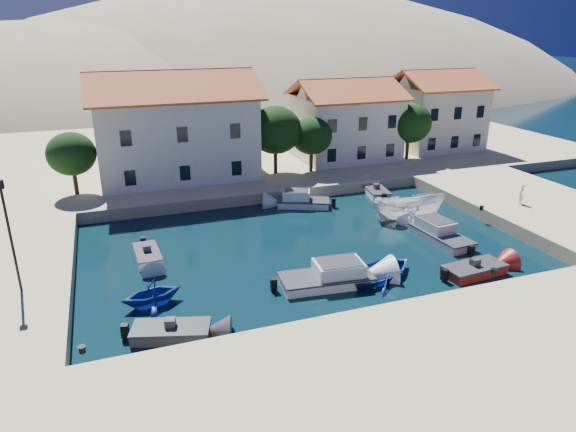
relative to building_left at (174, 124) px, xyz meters
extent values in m
plane|color=black|center=(6.00, -28.00, -5.94)|extent=(400.00, 400.00, 0.00)
cube|color=tan|center=(6.00, -34.00, -5.44)|extent=(52.00, 12.00, 1.00)
cube|color=tan|center=(26.50, -18.00, -5.44)|extent=(11.00, 20.00, 1.00)
cube|color=tan|center=(8.00, 10.00, -5.44)|extent=(80.00, 36.00, 1.00)
ellipsoid|color=tan|center=(-4.00, 82.00, -25.94)|extent=(198.00, 126.00, 72.00)
ellipsoid|color=tan|center=(41.00, 102.00, -30.94)|extent=(220.00, 176.00, 99.00)
cube|color=white|center=(0.00, 0.00, -1.19)|extent=(14.00, 9.00, 7.50)
pyramid|color=#A85026|center=(0.00, 0.00, 3.66)|extent=(14.70, 9.45, 2.20)
cube|color=white|center=(18.00, 1.00, -1.69)|extent=(10.00, 8.00, 6.50)
pyramid|color=#A85026|center=(18.00, 1.00, 2.46)|extent=(10.50, 8.40, 1.80)
cube|color=white|center=(30.00, 2.00, -1.44)|extent=(9.00, 8.00, 7.00)
pyramid|color=#A85026|center=(30.00, 2.00, 2.96)|extent=(9.45, 8.40, 1.80)
cylinder|color=#382314|center=(-9.00, -3.00, -3.69)|extent=(0.36, 0.36, 2.50)
ellipsoid|color=black|center=(-9.00, -3.00, -1.44)|extent=(4.00, 4.00, 3.60)
cylinder|color=#382314|center=(9.00, -2.50, -3.44)|extent=(0.36, 0.36, 3.00)
ellipsoid|color=black|center=(9.00, -2.50, -0.74)|extent=(5.00, 5.00, 4.50)
cylinder|color=#382314|center=(12.50, -3.00, -3.69)|extent=(0.36, 0.36, 2.50)
ellipsoid|color=black|center=(12.50, -3.00, -1.44)|extent=(4.00, 4.00, 3.60)
cylinder|color=#382314|center=(24.00, -2.00, -3.56)|extent=(0.36, 0.36, 2.75)
ellipsoid|color=black|center=(24.00, -2.00, -1.09)|extent=(4.60, 4.60, 4.14)
cylinder|color=black|center=(-11.50, -20.00, -1.94)|extent=(0.14, 0.14, 6.00)
cube|color=black|center=(-11.50, -20.00, 1.06)|extent=(0.35, 0.25, 0.45)
cylinder|color=black|center=(-8.30, -27.20, -4.79)|extent=(0.36, 0.36, 0.30)
cylinder|color=black|center=(14.00, -27.20, -4.79)|extent=(0.36, 0.36, 0.30)
cylinder|color=black|center=(20.70, -18.00, -4.79)|extent=(0.36, 0.36, 0.30)
cube|color=#333438|center=(-4.31, -25.79, -5.69)|extent=(4.04, 2.66, 0.90)
cube|color=#333438|center=(-4.31, -25.79, -5.36)|extent=(4.13, 2.72, 0.10)
cube|color=#333438|center=(-4.31, -25.79, -5.14)|extent=(0.62, 0.62, 0.50)
cube|color=silver|center=(5.13, -23.38, -5.69)|extent=(5.56, 2.83, 0.90)
cube|color=#333438|center=(5.13, -23.38, -5.36)|extent=(5.69, 2.88, 0.10)
cube|color=silver|center=(5.13, -23.38, -4.99)|extent=(3.02, 2.23, 0.90)
imported|color=navy|center=(8.65, -23.63, -5.94)|extent=(5.87, 4.98, 1.03)
cube|color=maroon|center=(14.30, -25.25, -5.69)|extent=(3.99, 2.03, 0.90)
cube|color=#333438|center=(14.30, -25.25, -5.36)|extent=(4.08, 2.08, 0.10)
cube|color=#333438|center=(14.30, -25.25, -5.14)|extent=(0.54, 0.54, 0.50)
cube|color=silver|center=(15.55, -20.09, -5.69)|extent=(2.38, 5.14, 0.90)
cube|color=#333438|center=(15.55, -20.09, -5.36)|extent=(2.43, 5.27, 0.10)
cube|color=silver|center=(15.55, -20.09, -4.99)|extent=(1.91, 2.77, 0.90)
imported|color=silver|center=(15.63, -15.68, -5.94)|extent=(6.08, 3.42, 2.22)
cube|color=silver|center=(16.38, -9.17, -5.69)|extent=(2.34, 3.86, 0.90)
cube|color=#333438|center=(16.38, -9.17, -5.36)|extent=(2.39, 3.95, 0.10)
cube|color=#333438|center=(16.38, -9.17, -5.14)|extent=(0.58, 0.58, 0.50)
imported|color=navy|center=(-4.86, -22.24, -5.94)|extent=(3.77, 3.42, 1.73)
cube|color=silver|center=(-4.52, -16.18, -5.69)|extent=(1.63, 3.42, 0.90)
cube|color=#333438|center=(-4.52, -16.18, -5.36)|extent=(1.66, 3.51, 0.10)
cube|color=#333438|center=(-4.52, -16.18, -5.14)|extent=(0.52, 0.52, 0.50)
cube|color=silver|center=(8.99, -9.89, -5.69)|extent=(4.63, 3.36, 0.90)
cube|color=#333438|center=(8.99, -9.89, -5.36)|extent=(4.74, 3.43, 0.10)
cube|color=silver|center=(8.99, -9.89, -4.99)|extent=(2.68, 2.31, 0.90)
imported|color=silver|center=(24.55, -17.86, -4.14)|extent=(0.69, 0.60, 1.59)
camera|label=1|loc=(-6.28, -48.17, 8.62)|focal=32.00mm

